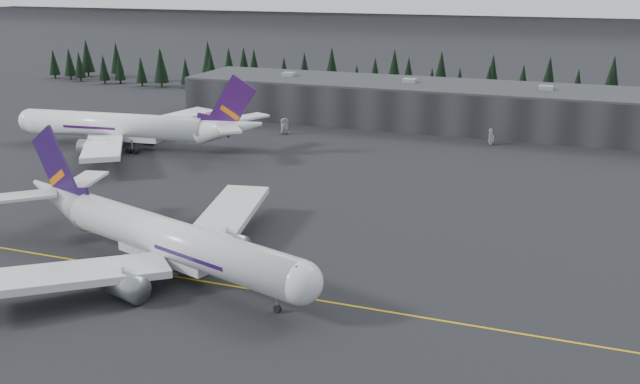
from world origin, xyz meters
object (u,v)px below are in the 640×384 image
at_px(jet_main, 154,235).
at_px(jet_parked, 135,127).
at_px(terminal, 441,105).
at_px(gse_vehicle_a, 285,132).
at_px(gse_vehicle_b, 491,142).

bearing_deg(jet_main, jet_parked, 143.99).
bearing_deg(terminal, jet_main, -99.27).
height_order(jet_main, gse_vehicle_a, jet_main).
distance_m(terminal, gse_vehicle_b, 28.26).
bearing_deg(gse_vehicle_a, terminal, 5.19).
bearing_deg(gse_vehicle_b, terminal, -155.41).
xyz_separation_m(jet_main, gse_vehicle_a, (-19.22, 96.38, -4.88)).
xyz_separation_m(jet_main, gse_vehicle_b, (38.57, 103.90, -4.77)).
bearing_deg(jet_parked, terminal, -146.29).
bearing_deg(gse_vehicle_a, jet_main, -109.21).
height_order(terminal, jet_parked, jet_parked).
distance_m(jet_main, gse_vehicle_b, 110.93).
bearing_deg(jet_parked, gse_vehicle_b, -163.18).
relative_size(terminal, gse_vehicle_b, 35.49).
distance_m(jet_parked, gse_vehicle_a, 42.67).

